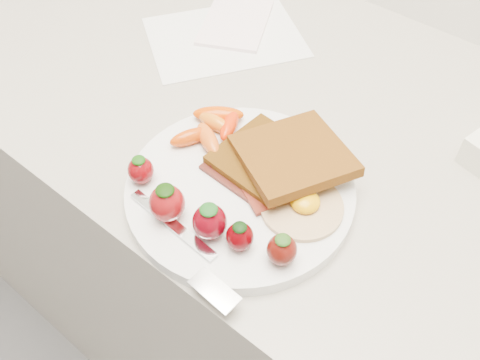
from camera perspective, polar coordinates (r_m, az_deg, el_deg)
The scene contains 11 objects.
counter at distance 1.09m, azimuth 6.57°, elevation -11.76°, with size 2.00×0.60×0.90m, color gray.
plate at distance 0.63m, azimuth -0.00°, elevation -1.11°, with size 0.27×0.27×0.02m, color white.
toast_lower at distance 0.64m, azimuth 2.61°, elevation 2.24°, with size 0.10×0.10×0.01m, color black.
toast_upper at distance 0.63m, azimuth 5.69°, elevation 2.64°, with size 0.12×0.12×0.01m, color #391F0A.
fried_egg at distance 0.61m, azimuth 6.69°, elevation -2.67°, with size 0.11×0.11×0.02m.
bacon_strips at distance 0.63m, azimuth 0.36°, elevation 0.08°, with size 0.11×0.06×0.01m.
baby_carrots at distance 0.68m, azimuth -2.90°, elevation 5.69°, with size 0.08×0.11×0.02m.
strawberries at distance 0.58m, azimuth -4.20°, elevation -3.63°, with size 0.22×0.07×0.05m.
fork at distance 0.57m, azimuth -5.29°, elevation -7.73°, with size 0.18×0.06×0.00m.
paper_sheet at distance 0.87m, azimuth -1.63°, elevation 14.98°, with size 0.18×0.23×0.00m, color white.
notepad at distance 0.90m, azimuth -0.47°, elevation 16.50°, with size 0.10×0.14×0.01m, color white.
Camera 1 is at (0.23, 1.23, 1.40)m, focal length 40.00 mm.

